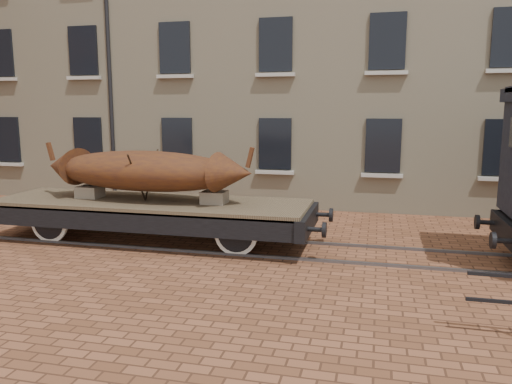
# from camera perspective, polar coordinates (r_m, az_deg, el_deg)

# --- Properties ---
(ground) EXTENTS (90.00, 90.00, 0.00)m
(ground) POSITION_cam_1_polar(r_m,az_deg,el_deg) (11.90, 9.19, -6.96)
(ground) COLOR brown
(warehouse_cream) EXTENTS (40.00, 10.19, 14.00)m
(warehouse_cream) POSITION_cam_1_polar(r_m,az_deg,el_deg) (21.80, 20.32, 18.54)
(warehouse_cream) COLOR beige
(warehouse_cream) RESTS_ON ground
(rail_track) EXTENTS (30.00, 1.52, 0.06)m
(rail_track) POSITION_cam_1_polar(r_m,az_deg,el_deg) (11.89, 9.20, -6.82)
(rail_track) COLOR #59595E
(rail_track) RESTS_ON ground
(flatcar_wagon) EXTENTS (9.03, 2.45, 1.36)m
(flatcar_wagon) POSITION_cam_1_polar(r_m,az_deg,el_deg) (12.91, -11.94, -1.87)
(flatcar_wagon) COLOR brown
(flatcar_wagon) RESTS_ON ground
(iron_boat) EXTENTS (5.78, 1.90, 1.42)m
(iron_boat) POSITION_cam_1_polar(r_m,az_deg,el_deg) (12.82, -12.65, 2.40)
(iron_boat) COLOR #5C2E11
(iron_boat) RESTS_ON flatcar_wagon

